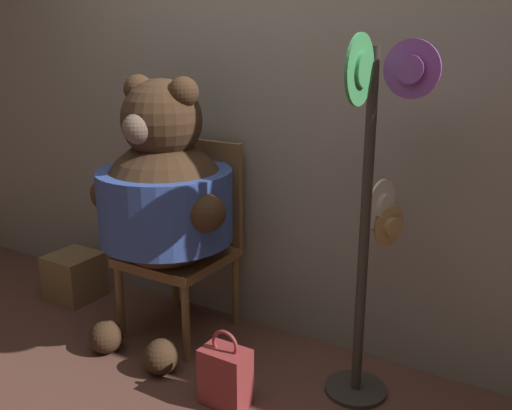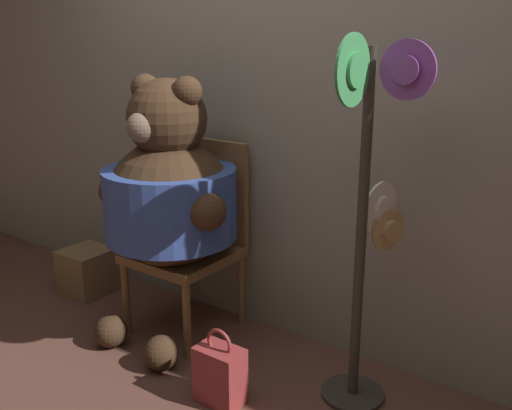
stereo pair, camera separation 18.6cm
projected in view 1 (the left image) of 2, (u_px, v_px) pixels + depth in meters
ground_plane at (215, 377)px, 2.70m from camera, size 14.00×14.00×0.00m
wall_back at (281, 96)px, 2.84m from camera, size 8.00×0.10×2.52m
chair at (188, 234)px, 3.05m from camera, size 0.50×0.51×1.02m
teddy_bear at (164, 197)px, 2.84m from camera, size 0.81×0.72×1.37m
hat_display_rack at (372, 217)px, 2.35m from camera, size 0.40×0.52×1.56m
handbag_on_ground at (225, 376)px, 2.47m from camera, size 0.21×0.13×0.36m
wooden_crate at (74, 276)px, 3.48m from camera, size 0.28×0.28×0.28m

